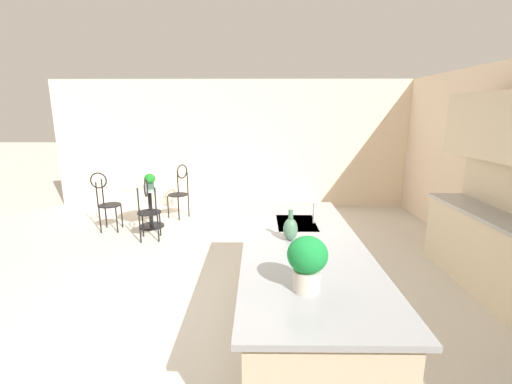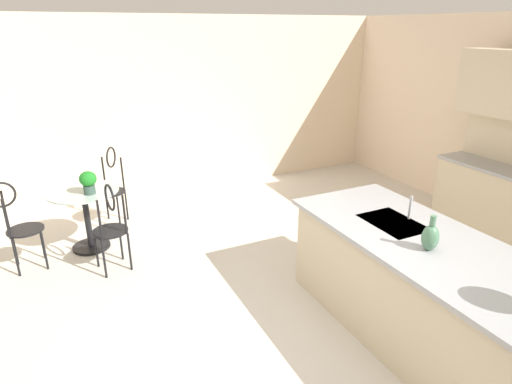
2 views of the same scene
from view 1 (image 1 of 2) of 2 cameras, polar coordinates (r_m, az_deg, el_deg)
The scene contains 12 objects.
ground_plane at distance 3.85m, azimuth -6.78°, elevation -19.35°, with size 40.00×40.00×0.00m, color beige.
wall_left_window at distance 7.52m, azimuth -2.96°, elevation 7.76°, with size 0.12×7.80×2.70m, color beige.
kitchen_island at distance 3.35m, azimuth 7.45°, elevation -15.47°, with size 2.80×1.06×0.92m.
back_counter_run at distance 4.80m, azimuth 35.86°, elevation -8.51°, with size 2.44×0.64×1.52m.
bistro_table at distance 6.50m, azimuth -17.03°, elevation -1.77°, with size 0.80×0.80×0.74m.
chair_near_window at distance 6.97m, azimuth -12.47°, elevation 0.56°, with size 0.52×0.52×1.04m.
chair_by_island at distance 5.79m, azimuth -17.31°, elevation -2.32°, with size 0.51×0.44×1.04m.
chair_toward_desk at distance 6.55m, azimuth -23.49°, elevation -1.05°, with size 0.41×0.50×1.04m.
sink_faucet at distance 3.66m, azimuth 9.52°, elevation -3.40°, with size 0.02×0.02×0.22m, color #B2B5BA.
potted_plant_on_table at distance 6.27m, azimuth -17.09°, elevation 1.87°, with size 0.19×0.19×0.27m.
potted_plant_counter_far at distance 2.28m, azimuth 8.44°, elevation -11.06°, with size 0.26×0.26×0.37m.
vase_on_counter at distance 3.15m, azimuth 5.69°, elevation -6.02°, with size 0.13×0.13×0.29m.
Camera 1 is at (3.21, 0.46, 2.07)m, focal length 24.29 mm.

